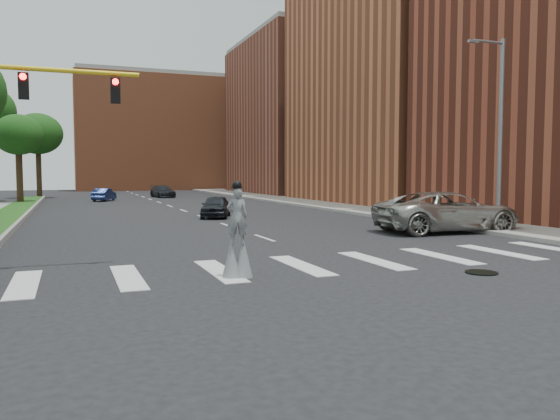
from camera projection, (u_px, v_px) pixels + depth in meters
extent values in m
plane|color=black|center=(354.00, 268.00, 16.25)|extent=(160.00, 160.00, 0.00)
cube|color=#1A4914|center=(1.00, 221.00, 30.72)|extent=(2.00, 60.00, 0.25)
cube|color=gray|center=(22.00, 220.00, 31.10)|extent=(0.20, 60.00, 0.28)
cube|color=gray|center=(340.00, 206.00, 44.00)|extent=(5.00, 90.00, 0.18)
cylinder|color=black|center=(481.00, 273.00, 15.46)|extent=(0.90, 0.90, 0.04)
cube|color=#B15B37|center=(407.00, 75.00, 51.23)|extent=(16.00, 22.00, 24.00)
cube|color=brown|center=(304.00, 119.00, 73.71)|extent=(16.00, 22.00, 20.00)
cube|color=#B15B37|center=(158.00, 135.00, 90.37)|extent=(26.00, 14.00, 18.00)
cylinder|color=slate|center=(500.00, 137.00, 25.47)|extent=(0.20, 0.20, 9.00)
cylinder|color=slate|center=(489.00, 42.00, 24.88)|extent=(1.80, 0.12, 0.12)
cube|color=slate|center=(473.00, 41.00, 24.56)|extent=(0.50, 0.18, 0.12)
cylinder|color=gold|center=(46.00, 70.00, 15.62)|extent=(5.20, 0.14, 0.14)
cube|color=black|center=(23.00, 86.00, 15.44)|extent=(0.28, 0.18, 0.75)
cylinder|color=#FF0C0C|center=(23.00, 77.00, 15.33)|extent=(0.18, 0.06, 0.18)
cube|color=black|center=(115.00, 91.00, 16.34)|extent=(0.28, 0.18, 0.75)
cylinder|color=#FF0C0C|center=(115.00, 82.00, 16.23)|extent=(0.18, 0.06, 0.18)
cylinder|color=black|center=(243.00, 261.00, 14.83)|extent=(0.07, 0.07, 0.89)
cylinder|color=black|center=(231.00, 261.00, 14.79)|extent=(0.07, 0.07, 0.89)
cone|color=slate|center=(243.00, 257.00, 14.83)|extent=(0.52, 0.52, 1.11)
cone|color=slate|center=(231.00, 257.00, 14.78)|extent=(0.52, 0.52, 1.11)
imported|color=slate|center=(237.00, 217.00, 14.73)|extent=(0.64, 0.49, 1.56)
sphere|color=black|center=(237.00, 185.00, 14.67)|extent=(0.26, 0.26, 0.26)
cylinder|color=black|center=(237.00, 187.00, 14.67)|extent=(0.34, 0.34, 0.02)
cube|color=yellow|center=(237.00, 200.00, 14.83)|extent=(0.22, 0.05, 0.10)
imported|color=#ACAAA2|center=(447.00, 212.00, 26.08)|extent=(7.19, 3.73, 1.94)
imported|color=black|center=(216.00, 206.00, 34.40)|extent=(2.96, 4.39, 1.39)
imported|color=navy|center=(104.00, 195.00, 53.84)|extent=(2.62, 4.02, 1.25)
imported|color=black|center=(163.00, 191.00, 61.65)|extent=(2.58, 4.83, 1.33)
cylinder|color=black|center=(19.00, 176.00, 48.26)|extent=(0.56, 0.56, 5.10)
ellipsoid|color=#123911|center=(18.00, 135.00, 48.01)|extent=(4.20, 4.20, 3.57)
cylinder|color=black|center=(39.00, 172.00, 59.61)|extent=(0.56, 0.56, 5.72)
ellipsoid|color=#123911|center=(38.00, 134.00, 59.32)|extent=(5.25, 5.25, 4.46)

